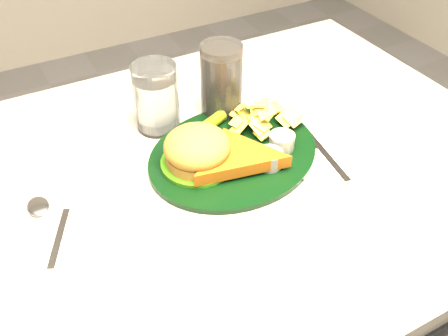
% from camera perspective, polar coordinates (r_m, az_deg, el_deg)
% --- Properties ---
extents(table, '(1.20, 0.80, 0.75)m').
position_cam_1_polar(table, '(1.14, -2.71, -15.08)').
color(table, '#ACA69B').
rests_on(table, ground).
extents(dinner_plate, '(0.38, 0.34, 0.07)m').
position_cam_1_polar(dinner_plate, '(0.87, 1.11, 3.20)').
color(dinner_plate, black).
rests_on(dinner_plate, table).
extents(water_glass, '(0.09, 0.09, 0.13)m').
position_cam_1_polar(water_glass, '(0.94, -7.75, 7.99)').
color(water_glass, white).
rests_on(water_glass, table).
extents(cola_glass, '(0.09, 0.09, 0.15)m').
position_cam_1_polar(cola_glass, '(0.97, -0.29, 9.89)').
color(cola_glass, black).
rests_on(cola_glass, table).
extents(fork_napkin, '(0.16, 0.20, 0.01)m').
position_cam_1_polar(fork_napkin, '(0.91, 11.37, 1.56)').
color(fork_napkin, white).
rests_on(fork_napkin, table).
extents(spoon, '(0.11, 0.16, 0.01)m').
position_cam_1_polar(spoon, '(0.79, -18.36, -7.44)').
color(spoon, white).
rests_on(spoon, table).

